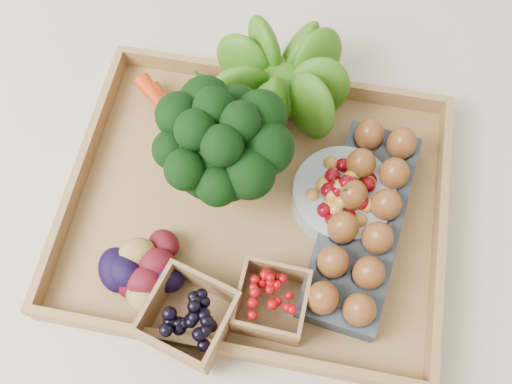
% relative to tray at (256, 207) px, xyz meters
% --- Properties ---
extents(ground, '(4.00, 4.00, 0.00)m').
position_rel_tray_xyz_m(ground, '(0.00, 0.00, -0.01)').
color(ground, beige).
rests_on(ground, ground).
extents(tray, '(0.55, 0.45, 0.01)m').
position_rel_tray_xyz_m(tray, '(0.00, 0.00, 0.00)').
color(tray, '#A27744').
rests_on(tray, ground).
extents(carrots, '(0.18, 0.13, 0.04)m').
position_rel_tray_xyz_m(carrots, '(-0.14, 0.10, 0.03)').
color(carrots, red).
rests_on(carrots, tray).
extents(lettuce, '(0.14, 0.14, 0.14)m').
position_rel_tray_xyz_m(lettuce, '(0.00, 0.19, 0.08)').
color(lettuce, '#2A5D0E').
rests_on(lettuce, tray).
extents(broccoli, '(0.19, 0.19, 0.15)m').
position_rel_tray_xyz_m(broccoli, '(-0.05, 0.02, 0.08)').
color(broccoli, black).
rests_on(broccoli, tray).
extents(cherry_bowl, '(0.15, 0.15, 0.04)m').
position_rel_tray_xyz_m(cherry_bowl, '(0.12, 0.03, 0.03)').
color(cherry_bowl, '#8C9EA5').
rests_on(cherry_bowl, tray).
extents(egg_carton, '(0.15, 0.32, 0.04)m').
position_rel_tray_xyz_m(egg_carton, '(0.16, -0.01, 0.03)').
color(egg_carton, '#373F46').
rests_on(egg_carton, tray).
extents(potatoes, '(0.14, 0.14, 0.08)m').
position_rel_tray_xyz_m(potatoes, '(-0.13, -0.14, 0.05)').
color(potatoes, '#460B12').
rests_on(potatoes, tray).
extents(punnet_blackberry, '(0.13, 0.13, 0.07)m').
position_rel_tray_xyz_m(punnet_blackberry, '(-0.05, -0.19, 0.04)').
color(punnet_blackberry, black).
rests_on(punnet_blackberry, tray).
extents(punnet_raspberry, '(0.10, 0.10, 0.06)m').
position_rel_tray_xyz_m(punnet_raspberry, '(0.05, -0.15, 0.04)').
color(punnet_raspberry, maroon).
rests_on(punnet_raspberry, tray).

